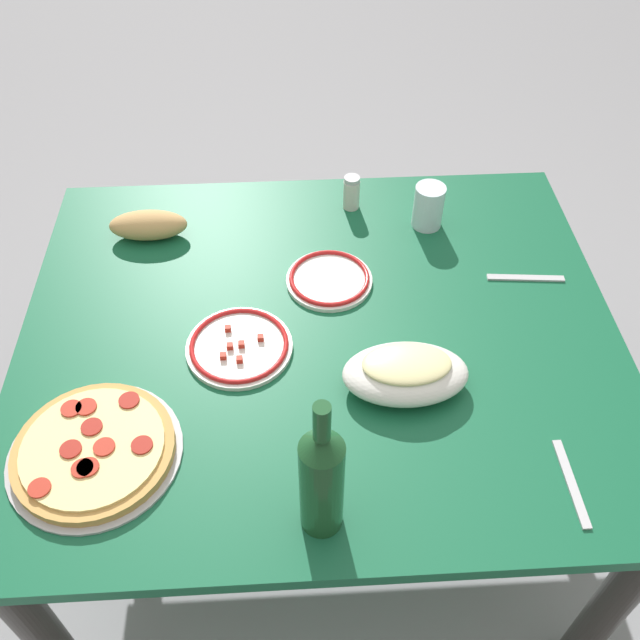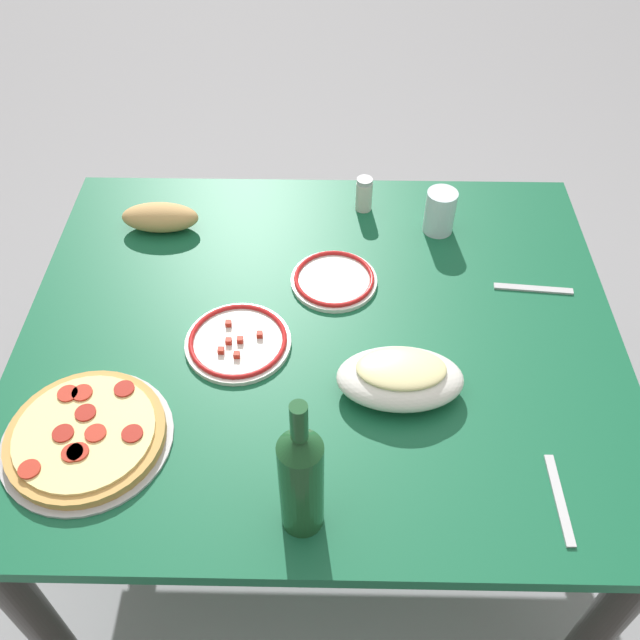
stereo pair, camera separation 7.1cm
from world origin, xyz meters
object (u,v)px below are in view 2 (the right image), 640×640
object	(u,v)px
side_plate_near	(334,280)
side_plate_far	(238,341)
baked_pasta_dish	(400,377)
bread_loaf	(160,217)
spice_shaker	(364,194)
water_glass	(440,212)
pepperoni_pizza	(86,436)
dining_table	(320,362)
wine_bottle	(301,479)

from	to	relation	value
side_plate_near	side_plate_far	size ratio (longest dim) A/B	0.88
baked_pasta_dish	side_plate_far	bearing A→B (deg)	-19.09
side_plate_far	bread_loaf	distance (m)	0.42
baked_pasta_dish	spice_shaker	size ratio (longest dim) A/B	2.76
water_glass	spice_shaker	bearing A→B (deg)	-24.15
side_plate_near	pepperoni_pizza	bearing A→B (deg)	43.39
dining_table	spice_shaker	xyz separation A→B (m)	(-0.10, -0.41, 0.15)
baked_pasta_dish	side_plate_far	xyz separation A→B (m)	(0.32, -0.11, -0.03)
dining_table	side_plate_near	size ratio (longest dim) A/B	6.50
side_plate_far	bread_loaf	world-z (taller)	bread_loaf
dining_table	wine_bottle	size ratio (longest dim) A/B	3.94
water_glass	baked_pasta_dish	bearing A→B (deg)	75.88
side_plate_far	bread_loaf	size ratio (longest dim) A/B	1.19
baked_pasta_dish	side_plate_far	world-z (taller)	baked_pasta_dish
water_glass	side_plate_near	bearing A→B (deg)	37.23
baked_pasta_dish	side_plate_far	distance (m)	0.34
wine_bottle	water_glass	xyz separation A→B (m)	(-0.30, -0.75, -0.07)
wine_bottle	pepperoni_pizza	bearing A→B (deg)	-20.33
pepperoni_pizza	baked_pasta_dish	bearing A→B (deg)	-167.72
baked_pasta_dish	bread_loaf	size ratio (longest dim) A/B	1.33
water_glass	bread_loaf	bearing A→B (deg)	0.75
wine_bottle	side_plate_near	size ratio (longest dim) A/B	1.65
bread_loaf	side_plate_far	bearing A→B (deg)	120.94
water_glass	spice_shaker	distance (m)	0.19
water_glass	bread_loaf	world-z (taller)	water_glass
dining_table	spice_shaker	world-z (taller)	spice_shaker
dining_table	baked_pasta_dish	size ratio (longest dim) A/B	5.15
pepperoni_pizza	water_glass	size ratio (longest dim) A/B	2.88
dining_table	wine_bottle	distance (m)	0.48
dining_table	spice_shaker	distance (m)	0.44
pepperoni_pizza	side_plate_near	bearing A→B (deg)	-136.61
pepperoni_pizza	wine_bottle	size ratio (longest dim) A/B	0.98
spice_shaker	water_glass	bearing A→B (deg)	155.85
pepperoni_pizza	wine_bottle	world-z (taller)	wine_bottle
wine_bottle	spice_shaker	distance (m)	0.84
dining_table	side_plate_far	size ratio (longest dim) A/B	5.75
side_plate_far	dining_table	bearing A→B (deg)	-165.54
dining_table	water_glass	distance (m)	0.46
side_plate_near	spice_shaker	distance (m)	0.28
dining_table	bread_loaf	bearing A→B (deg)	-39.93
pepperoni_pizza	bread_loaf	xyz separation A→B (m)	(-0.03, -0.60, 0.02)
pepperoni_pizza	baked_pasta_dish	world-z (taller)	baked_pasta_dish
baked_pasta_dish	bread_loaf	world-z (taller)	baked_pasta_dish
baked_pasta_dish	bread_loaf	xyz separation A→B (m)	(0.54, -0.47, -0.01)
baked_pasta_dish	spice_shaker	bearing A→B (deg)	-84.54
wine_bottle	side_plate_far	world-z (taller)	wine_bottle
dining_table	spice_shaker	size ratio (longest dim) A/B	14.21
side_plate_far	side_plate_near	bearing A→B (deg)	-136.34
water_glass	side_plate_far	xyz separation A→B (m)	(0.44, 0.37, -0.04)
water_glass	spice_shaker	world-z (taller)	water_glass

